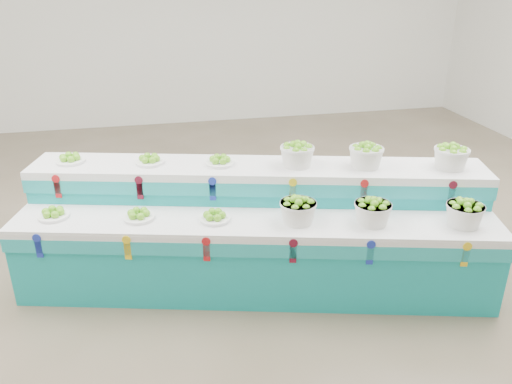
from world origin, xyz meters
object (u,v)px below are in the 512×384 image
(display_stand, at_px, (256,229))
(basket_lower_left, at_px, (298,210))
(plate_upper_mid, at_px, (149,159))
(basket_upper_right, at_px, (451,156))

(display_stand, height_order, basket_lower_left, display_stand)
(plate_upper_mid, bearing_deg, basket_lower_left, -35.58)
(display_stand, distance_m, basket_upper_right, 1.82)
(display_stand, bearing_deg, plate_upper_mid, 165.33)
(basket_upper_right, bearing_deg, plate_upper_mid, 165.40)
(basket_lower_left, height_order, plate_upper_mid, plate_upper_mid)
(plate_upper_mid, xyz_separation_m, basket_upper_right, (2.56, -0.67, 0.06))
(basket_lower_left, bearing_deg, plate_upper_mid, 144.42)
(display_stand, xyz_separation_m, plate_upper_mid, (-0.87, 0.49, 0.56))
(plate_upper_mid, distance_m, basket_upper_right, 2.65)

